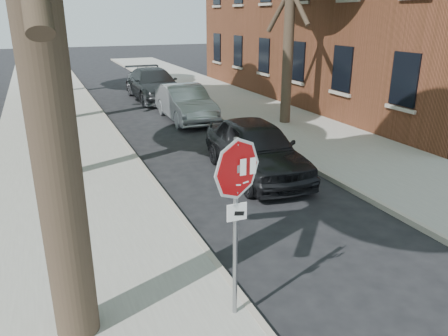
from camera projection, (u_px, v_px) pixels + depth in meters
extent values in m
plane|color=black|center=(277.00, 307.00, 6.57)|extent=(120.00, 120.00, 0.00)
cube|color=gray|center=(56.00, 133.00, 16.06)|extent=(4.00, 55.00, 0.12)
cube|color=gray|center=(261.00, 113.00, 19.18)|extent=(4.00, 55.00, 0.12)
cube|color=#9E9384|center=(113.00, 127.00, 16.81)|extent=(0.12, 55.00, 0.13)
cube|color=#9E9384|center=(218.00, 117.00, 18.43)|extent=(0.12, 55.00, 0.13)
cylinder|color=gray|center=(235.00, 231.00, 5.84)|extent=(0.06, 0.06, 2.60)
cube|color=#99999E|center=(237.00, 169.00, 5.52)|extent=(0.05, 0.06, 0.10)
cylinder|color=#99999E|center=(237.00, 169.00, 5.52)|extent=(0.76, 0.32, 0.82)
cylinder|color=white|center=(238.00, 169.00, 5.50)|extent=(0.76, 0.32, 0.82)
cylinder|color=red|center=(238.00, 169.00, 5.50)|extent=(0.68, 0.29, 0.74)
cube|color=white|center=(223.00, 170.00, 5.41)|extent=(0.08, 0.00, 0.22)
cube|color=white|center=(233.00, 169.00, 5.46)|extent=(0.08, 0.00, 0.22)
cube|color=white|center=(243.00, 167.00, 5.51)|extent=(0.08, 0.00, 0.22)
cube|color=white|center=(253.00, 166.00, 5.56)|extent=(0.08, 0.00, 0.22)
cube|color=silver|center=(230.00, 185.00, 5.51)|extent=(0.08, 0.00, 0.03)
cube|color=silver|center=(238.00, 185.00, 5.56)|extent=(0.08, 0.00, 0.03)
cube|color=silver|center=(246.00, 182.00, 5.59)|extent=(0.08, 0.00, 0.03)
cube|color=white|center=(237.00, 212.00, 5.71)|extent=(0.28, 0.02, 0.24)
cube|color=black|center=(239.00, 213.00, 5.72)|extent=(0.15, 0.00, 0.08)
cylinder|color=black|center=(31.00, 5.00, 22.29)|extent=(0.40, 0.40, 9.00)
cylinder|color=black|center=(290.00, 1.00, 15.93)|extent=(0.40, 0.40, 9.00)
imported|color=black|center=(256.00, 148.00, 11.79)|extent=(2.07, 4.56, 1.52)
imported|color=gray|center=(185.00, 103.00, 17.97)|extent=(1.60, 4.42, 1.45)
imported|color=#46464A|center=(154.00, 84.00, 22.45)|extent=(2.23, 5.38, 1.56)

